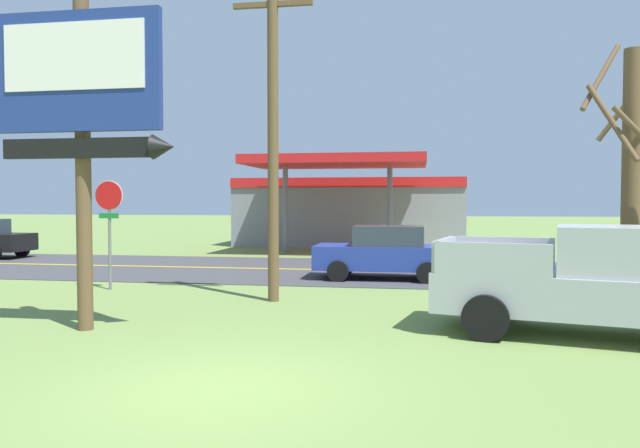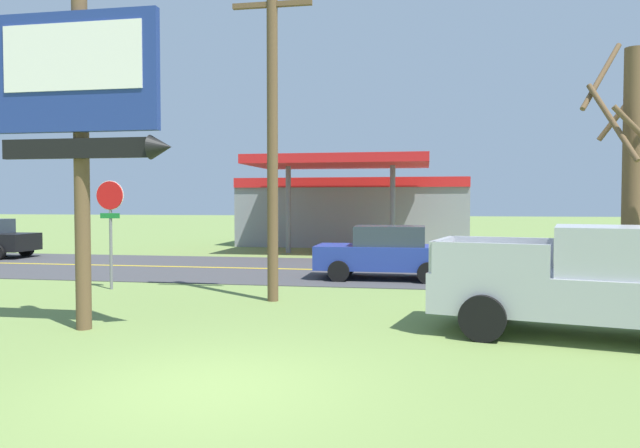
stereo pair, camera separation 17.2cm
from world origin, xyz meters
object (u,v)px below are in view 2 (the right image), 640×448
Objects in this scene: motel_sign at (80,103)px; bare_tree at (632,169)px; utility_pole at (272,113)px; stop_sign at (110,215)px; car_blue_near_lane at (386,252)px; pickup_silver_parked_on_lawn at (590,283)px; gas_station at (354,209)px.

bare_tree is (10.65, 4.08, -1.07)m from motel_sign.
utility_pole is at bearing 55.46° from motel_sign.
motel_sign is at bearing -159.06° from bare_tree.
stop_sign is 8.06m from car_blue_near_lane.
pickup_silver_parked_on_lawn reaches higher than car_blue_near_lane.
bare_tree is at bearing -65.72° from gas_station.
utility_pole is (2.62, 3.80, 0.31)m from motel_sign.
utility_pole reaches higher than bare_tree.
pickup_silver_parked_on_lawn is at bearing -18.78° from stop_sign.
stop_sign is 0.54× the size of pickup_silver_parked_on_lawn.
utility_pole is 18.85m from gas_station.
bare_tree is at bearing 20.94° from motel_sign.
stop_sign is 0.48× the size of bare_tree.
bare_tree is at bearing -36.52° from car_blue_near_lane.
stop_sign is at bearing 114.26° from motel_sign.
gas_station is (-0.27, 18.67, -2.54)m from utility_pole.
gas_station is at bearing 107.33° from pickup_silver_parked_on_lawn.
stop_sign is 0.35× the size of utility_pole.
motel_sign is 0.51× the size of gas_station.
motel_sign is 11.46m from bare_tree.
motel_sign reaches higher than bare_tree.
utility_pole is 1.51× the size of pickup_silver_parked_on_lawn.
motel_sign is 1.11× the size of pickup_silver_parked_on_lawn.
stop_sign is (-2.19, 4.85, -2.15)m from motel_sign.
motel_sign reaches higher than gas_station.
pickup_silver_parked_on_lawn is at bearing 6.53° from motel_sign.
gas_station is 2.86× the size of car_blue_near_lane.
pickup_silver_parked_on_lawn is (-1.61, -3.04, -2.14)m from bare_tree.
pickup_silver_parked_on_lawn is (9.04, 1.03, -3.21)m from motel_sign.
motel_sign is 2.07× the size of stop_sign.
utility_pole is at bearing 156.67° from pickup_silver_parked_on_lawn.
stop_sign is 5.50m from utility_pole.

